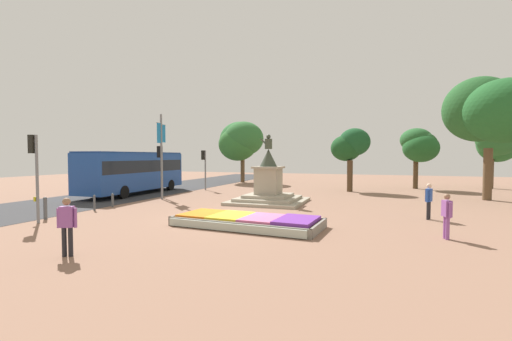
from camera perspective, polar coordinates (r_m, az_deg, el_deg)
ground_plane at (r=16.27m, az=-4.19°, el=-7.92°), size 83.01×83.01×0.00m
street_asphalt_strip at (r=23.50m, az=-31.34°, el=-5.06°), size 7.09×72.63×0.01m
flower_planter at (r=14.31m, az=-1.47°, el=-8.48°), size 6.34×2.98×0.49m
statue_monument at (r=21.43m, az=2.08°, el=-2.99°), size 4.45×4.45×4.27m
traffic_light_near_crossing at (r=17.65m, az=-32.94°, el=1.11°), size 0.41×0.29×3.84m
traffic_light_mid_block at (r=24.76m, az=-15.60°, el=1.44°), size 0.41×0.29×3.62m
traffic_light_far_corner at (r=29.55m, az=-8.63°, el=1.38°), size 0.41×0.29×3.40m
banner_pole at (r=23.87m, az=-15.49°, el=2.88°), size 0.14×1.18×5.72m
city_bus at (r=27.92m, az=-19.64°, el=0.10°), size 2.93×10.00×3.22m
pedestrian_with_handbag at (r=17.65m, az=26.85°, el=-4.22°), size 0.34×0.54×1.67m
pedestrian_near_planter at (r=13.81m, az=29.19°, el=-6.22°), size 0.31×0.55×1.61m
pedestrian_crossing_plaza at (r=11.43m, az=-28.98°, el=-7.59°), size 0.53×0.35×1.72m
kerb_bollard_south at (r=18.59m, az=-31.69°, el=-5.28°), size 0.17×0.17×1.04m
kerb_bollard_mid_a at (r=20.29m, az=-25.34°, el=-4.82°), size 0.13×0.13×0.85m
kerb_bollard_mid_b at (r=21.27m, az=-22.80°, el=-4.53°), size 0.15×0.15×0.79m
park_tree_far_left at (r=33.47m, az=25.63°, el=3.84°), size 3.22×3.54×5.40m
park_tree_behind_statue at (r=27.27m, az=34.91°, el=8.17°), size 5.90×5.93×8.21m
park_tree_far_right at (r=37.91m, az=-2.59°, el=4.96°), size 5.29×5.23×6.78m
park_tree_street_side at (r=29.50m, az=15.41°, el=4.01°), size 3.20×2.74×5.22m
park_tree_mid_canopy at (r=37.38m, az=35.31°, el=3.99°), size 3.82×4.51×5.99m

